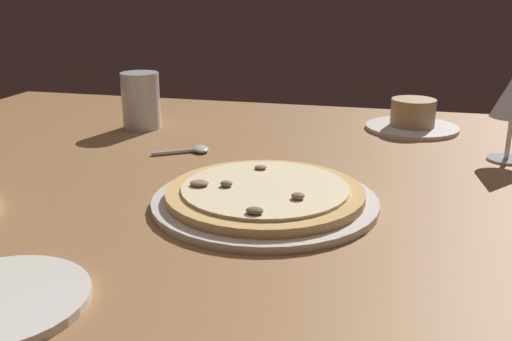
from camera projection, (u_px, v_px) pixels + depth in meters
dining_table at (248, 191)px, 86.39cm from camera, size 150.00×110.00×4.00cm
pizza_main at (265, 197)px, 75.26cm from camera, size 29.58×29.58×3.39cm
ramekin_on_saucer at (412, 119)px, 113.27cm from camera, size 17.99×17.99×6.11cm
water_glass at (141, 104)px, 113.93cm from camera, size 7.49×7.49×11.03cm
spoon at (194, 150)px, 98.76cm from camera, size 9.52×7.27×1.00cm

